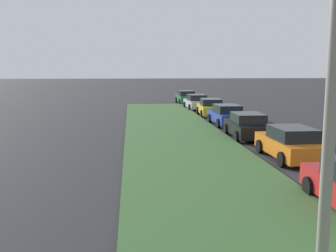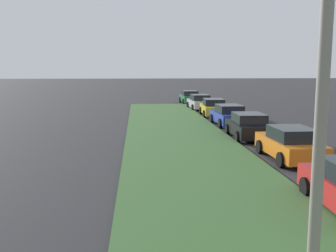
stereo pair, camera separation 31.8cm
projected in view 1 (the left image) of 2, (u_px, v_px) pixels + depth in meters
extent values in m
cube|color=#3D6633|center=(208.00, 183.00, 13.66)|extent=(60.00, 6.00, 0.12)
cylinder|color=black|center=(309.00, 187.00, 12.41)|extent=(0.65, 0.25, 0.64)
cube|color=orange|center=(290.00, 146.00, 17.49)|extent=(4.32, 1.85, 0.70)
cube|color=black|center=(292.00, 133.00, 17.20)|extent=(2.22, 1.63, 0.55)
cylinder|color=black|center=(260.00, 146.00, 18.75)|extent=(0.64, 0.23, 0.64)
cylinder|color=black|center=(296.00, 146.00, 18.95)|extent=(0.64, 0.23, 0.64)
cylinder|color=black|center=(282.00, 159.00, 16.10)|extent=(0.64, 0.23, 0.64)
cylinder|color=black|center=(324.00, 158.00, 16.29)|extent=(0.64, 0.23, 0.64)
cube|color=black|center=(247.00, 128.00, 22.78)|extent=(4.34, 1.91, 0.70)
cube|color=black|center=(248.00, 118.00, 22.49)|extent=(2.24, 1.66, 0.55)
cylinder|color=black|center=(226.00, 129.00, 24.09)|extent=(0.65, 0.24, 0.64)
cylinder|color=black|center=(255.00, 129.00, 24.21)|extent=(0.65, 0.24, 0.64)
cylinder|color=black|center=(237.00, 137.00, 21.42)|extent=(0.65, 0.24, 0.64)
cylinder|color=black|center=(269.00, 136.00, 21.55)|extent=(0.65, 0.24, 0.64)
cube|color=#23389E|center=(226.00, 117.00, 27.94)|extent=(4.34, 1.91, 0.70)
cube|color=black|center=(227.00, 109.00, 27.66)|extent=(2.24, 1.65, 0.55)
cylinder|color=black|center=(210.00, 118.00, 29.20)|extent=(0.65, 0.24, 0.64)
cylinder|color=black|center=(233.00, 118.00, 29.41)|extent=(0.65, 0.24, 0.64)
cylinder|color=black|center=(219.00, 123.00, 26.55)|extent=(0.65, 0.24, 0.64)
cylinder|color=black|center=(244.00, 123.00, 26.76)|extent=(0.65, 0.24, 0.64)
cube|color=gold|center=(210.00, 109.00, 33.36)|extent=(4.39, 2.02, 0.70)
cube|color=black|center=(211.00, 102.00, 33.07)|extent=(2.28, 1.71, 0.55)
cylinder|color=black|center=(198.00, 110.00, 34.69)|extent=(0.65, 0.25, 0.64)
cylinder|color=black|center=(218.00, 110.00, 34.77)|extent=(0.65, 0.25, 0.64)
cylinder|color=black|center=(202.00, 114.00, 32.02)|extent=(0.65, 0.25, 0.64)
cylinder|color=black|center=(224.00, 114.00, 32.10)|extent=(0.65, 0.25, 0.64)
cube|color=#B2B5BA|center=(196.00, 104.00, 38.57)|extent=(4.37, 1.98, 0.70)
cube|color=black|center=(197.00, 97.00, 38.29)|extent=(2.27, 1.69, 0.55)
cylinder|color=black|center=(185.00, 105.00, 39.81)|extent=(0.65, 0.25, 0.64)
cylinder|color=black|center=(202.00, 105.00, 40.06)|extent=(0.65, 0.25, 0.64)
cylinder|color=black|center=(190.00, 108.00, 37.17)|extent=(0.65, 0.25, 0.64)
cylinder|color=black|center=(208.00, 107.00, 37.41)|extent=(0.65, 0.25, 0.64)
cube|color=#1E6B38|center=(186.00, 98.00, 45.05)|extent=(4.34, 1.90, 0.70)
cube|color=black|center=(186.00, 93.00, 44.76)|extent=(2.24, 1.65, 0.55)
cylinder|color=black|center=(176.00, 100.00, 46.30)|extent=(0.65, 0.24, 0.64)
cylinder|color=black|center=(191.00, 100.00, 46.52)|extent=(0.65, 0.24, 0.64)
cylinder|color=black|center=(180.00, 102.00, 43.65)|extent=(0.65, 0.24, 0.64)
cylinder|color=black|center=(196.00, 102.00, 43.86)|extent=(0.65, 0.24, 0.64)
cylinder|color=gray|center=(332.00, 83.00, 7.33)|extent=(0.24, 0.24, 7.50)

